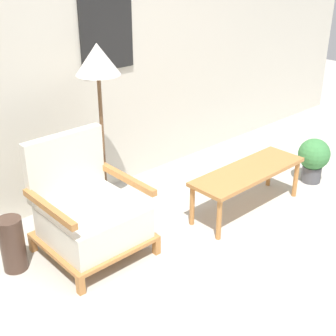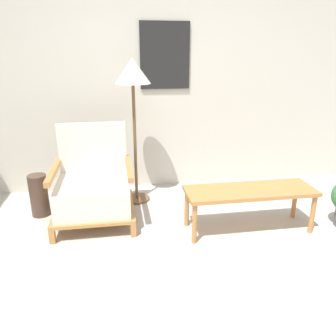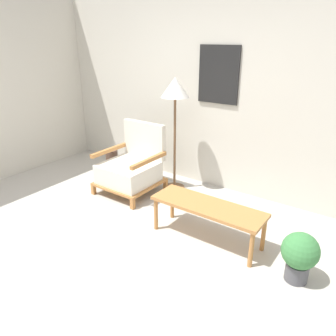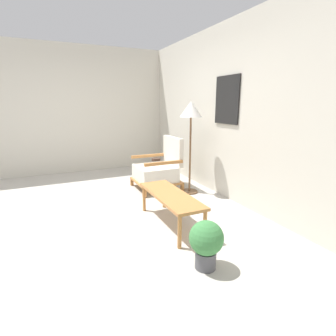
{
  "view_description": "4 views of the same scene",
  "coord_description": "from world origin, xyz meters",
  "px_view_note": "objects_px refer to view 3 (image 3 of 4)",
  "views": [
    {
      "loc": [
        -2.43,
        -1.33,
        2.22
      ],
      "look_at": [
        -0.06,
        1.27,
        0.55
      ],
      "focal_mm": 50.0,
      "sensor_mm": 36.0,
      "label": 1
    },
    {
      "loc": [
        -0.52,
        -1.61,
        1.57
      ],
      "look_at": [
        -0.06,
        1.27,
        0.55
      ],
      "focal_mm": 35.0,
      "sensor_mm": 36.0,
      "label": 2
    },
    {
      "loc": [
        2.05,
        -1.66,
        2.01
      ],
      "look_at": [
        -0.06,
        1.27,
        0.55
      ],
      "focal_mm": 35.0,
      "sensor_mm": 36.0,
      "label": 3
    },
    {
      "loc": [
        3.43,
        -0.34,
        1.5
      ],
      "look_at": [
        -0.06,
        1.27,
        0.55
      ],
      "focal_mm": 28.0,
      "sensor_mm": 36.0,
      "label": 4
    }
  ],
  "objects_px": {
    "coffee_table": "(208,209)",
    "armchair": "(131,168)",
    "potted_plant": "(300,254)",
    "floor_lamp": "(175,96)",
    "vase": "(112,164)"
  },
  "relations": [
    {
      "from": "coffee_table",
      "to": "armchair",
      "type": "bearing_deg",
      "value": 163.35
    },
    {
      "from": "coffee_table",
      "to": "potted_plant",
      "type": "bearing_deg",
      "value": -5.36
    },
    {
      "from": "armchair",
      "to": "potted_plant",
      "type": "relative_size",
      "value": 1.96
    },
    {
      "from": "coffee_table",
      "to": "floor_lamp",
      "type": "bearing_deg",
      "value": 140.01
    },
    {
      "from": "potted_plant",
      "to": "vase",
      "type": "bearing_deg",
      "value": 166.55
    },
    {
      "from": "coffee_table",
      "to": "potted_plant",
      "type": "xyz_separation_m",
      "value": [
        0.96,
        -0.09,
        -0.09
      ]
    },
    {
      "from": "armchair",
      "to": "coffee_table",
      "type": "xyz_separation_m",
      "value": [
        1.42,
        -0.43,
        0.02
      ]
    },
    {
      "from": "armchair",
      "to": "coffee_table",
      "type": "bearing_deg",
      "value": -16.65
    },
    {
      "from": "vase",
      "to": "potted_plant",
      "type": "relative_size",
      "value": 0.93
    },
    {
      "from": "armchair",
      "to": "vase",
      "type": "xyz_separation_m",
      "value": [
        -0.56,
        0.19,
        -0.13
      ]
    },
    {
      "from": "coffee_table",
      "to": "potted_plant",
      "type": "relative_size",
      "value": 2.54
    },
    {
      "from": "coffee_table",
      "to": "vase",
      "type": "distance_m",
      "value": 2.08
    },
    {
      "from": "floor_lamp",
      "to": "potted_plant",
      "type": "relative_size",
      "value": 3.29
    },
    {
      "from": "coffee_table",
      "to": "vase",
      "type": "xyz_separation_m",
      "value": [
        -1.99,
        0.61,
        -0.14
      ]
    },
    {
      "from": "coffee_table",
      "to": "vase",
      "type": "bearing_deg",
      "value": 162.82
    }
  ]
}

